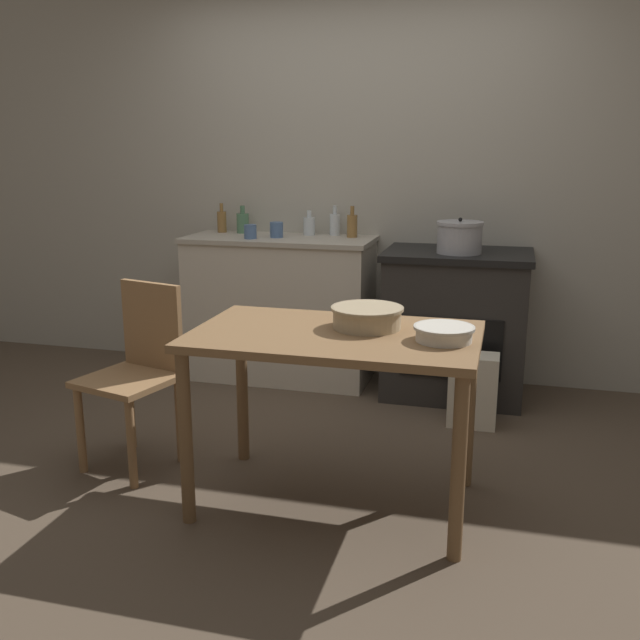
{
  "coord_description": "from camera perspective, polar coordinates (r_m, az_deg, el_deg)",
  "views": [
    {
      "loc": [
        0.96,
        -3.11,
        1.54
      ],
      "look_at": [
        0.0,
        0.49,
        0.62
      ],
      "focal_mm": 40.0,
      "sensor_mm": 36.0,
      "label": 1
    }
  ],
  "objects": [
    {
      "name": "counter_cabinet",
      "position": [
        4.75,
        -3.19,
        0.96
      ],
      "size": [
        1.23,
        0.55,
        0.95
      ],
      "color": "beige",
      "rests_on": "ground_plane"
    },
    {
      "name": "ground_plane",
      "position": [
        3.6,
        -2.04,
        -11.42
      ],
      "size": [
        14.0,
        14.0,
        0.0
      ],
      "primitive_type": "plane",
      "color": "brown"
    },
    {
      "name": "mixing_bowl_large",
      "position": [
        2.87,
        9.89,
        -0.99
      ],
      "size": [
        0.24,
        0.24,
        0.06
      ],
      "color": "silver",
      "rests_on": "work_table"
    },
    {
      "name": "cup_center_right",
      "position": [
        4.59,
        -5.6,
        7.04
      ],
      "size": [
        0.08,
        0.08,
        0.09
      ],
      "primitive_type": "cylinder",
      "color": "#4C6B99",
      "rests_on": "counter_cabinet"
    },
    {
      "name": "work_table",
      "position": [
        3.0,
        1.22,
        -2.97
      ],
      "size": [
        1.19,
        0.73,
        0.78
      ],
      "color": "olive",
      "rests_on": "ground_plane"
    },
    {
      "name": "bottle_mid_left",
      "position": [
        4.96,
        -7.86,
        7.85
      ],
      "size": [
        0.06,
        0.06,
        0.2
      ],
      "color": "olive",
      "rests_on": "counter_cabinet"
    },
    {
      "name": "flour_sack",
      "position": [
        4.09,
        12.14,
        -5.49
      ],
      "size": [
        0.27,
        0.19,
        0.41
      ],
      "primitive_type": "cube",
      "color": "beige",
      "rests_on": "ground_plane"
    },
    {
      "name": "chair",
      "position": [
        3.57,
        -14.36,
        -3.82
      ],
      "size": [
        0.49,
        0.49,
        0.89
      ],
      "rotation": [
        0.0,
        0.0,
        -0.26
      ],
      "color": "#997047",
      "rests_on": "ground_plane"
    },
    {
      "name": "wall_back",
      "position": [
        4.8,
        3.45,
        10.72
      ],
      "size": [
        8.0,
        0.07,
        2.55
      ],
      "color": "#B2AD9E",
      "rests_on": "ground_plane"
    },
    {
      "name": "cup_mid_right",
      "position": [
        4.64,
        -3.5,
        7.21
      ],
      "size": [
        0.09,
        0.09,
        0.1
      ],
      "primitive_type": "cylinder",
      "color": "#4C6B99",
      "rests_on": "counter_cabinet"
    },
    {
      "name": "stove",
      "position": [
        4.5,
        10.76,
        -0.28
      ],
      "size": [
        0.88,
        0.64,
        0.91
      ],
      "color": "#2D2B28",
      "rests_on": "ground_plane"
    },
    {
      "name": "stock_pot",
      "position": [
        4.32,
        11.1,
        6.51
      ],
      "size": [
        0.28,
        0.28,
        0.21
      ],
      "color": "#A8A8AD",
      "rests_on": "stove"
    },
    {
      "name": "bottle_left",
      "position": [
        4.64,
        2.58,
        7.58
      ],
      "size": [
        0.07,
        0.07,
        0.2
      ],
      "color": "olive",
      "rests_on": "counter_cabinet"
    },
    {
      "name": "bottle_far_left",
      "position": [
        4.9,
        -6.2,
        7.77
      ],
      "size": [
        0.08,
        0.08,
        0.18
      ],
      "color": "#517F5B",
      "rests_on": "counter_cabinet"
    },
    {
      "name": "mixing_bowl_small",
      "position": [
        3.03,
        3.79,
        0.3
      ],
      "size": [
        0.31,
        0.31,
        0.09
      ],
      "color": "tan",
      "rests_on": "work_table"
    },
    {
      "name": "bottle_center",
      "position": [
        4.75,
        1.19,
        7.71
      ],
      "size": [
        0.07,
        0.07,
        0.2
      ],
      "color": "silver",
      "rests_on": "counter_cabinet"
    },
    {
      "name": "bottle_center_left",
      "position": [
        4.75,
        -0.87,
        7.57
      ],
      "size": [
        0.08,
        0.08,
        0.16
      ],
      "color": "silver",
      "rests_on": "counter_cabinet"
    }
  ]
}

